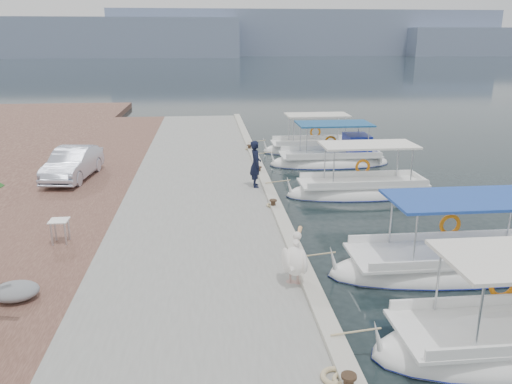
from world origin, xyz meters
TOP-DOWN VIEW (x-y plane):
  - ground at (0.00, 0.00)m, footprint 400.00×400.00m
  - concrete_quay at (-3.00, 5.00)m, footprint 6.00×40.00m
  - quay_curb at (-0.22, 5.00)m, footprint 0.44×40.00m
  - cobblestone_strip at (-8.00, 5.00)m, footprint 4.00×40.00m
  - distant_hills at (29.61, 201.49)m, footprint 330.00×60.00m
  - fishing_caique_b at (4.35, -3.16)m, footprint 7.53×2.41m
  - fishing_caique_c at (3.90, 4.35)m, footprint 6.62×2.11m
  - fishing_caique_d at (3.94, 9.88)m, footprint 6.48×2.42m
  - fishing_caique_e at (3.65, 13.12)m, footprint 6.12×2.13m
  - mooring_bollards at (-0.35, 1.50)m, footprint 0.28×20.28m
  - pelican at (-0.59, -4.34)m, footprint 0.78×1.59m
  - fisherman at (-0.71, 4.39)m, footprint 0.49×0.73m
  - parked_car at (-8.63, 6.43)m, footprint 1.95×4.35m
  - tarp_bundle at (-7.34, -4.52)m, footprint 1.10×0.90m
  - folding_table at (-7.21, -1.07)m, footprint 0.55×0.55m
  - rope_coil at (-0.50, -8.16)m, footprint 0.54×0.54m

SIDE VIEW (x-z plane):
  - ground at x=0.00m, z-range 0.00..0.00m
  - fishing_caique_b at x=4.35m, z-range -1.29..1.54m
  - fishing_caique_c at x=3.90m, z-range -1.29..1.54m
  - fishing_caique_e at x=3.65m, z-range -1.29..1.54m
  - fishing_caique_d at x=3.94m, z-range -1.22..1.61m
  - concrete_quay at x=-3.00m, z-range 0.00..0.50m
  - cobblestone_strip at x=-8.00m, z-range 0.00..0.50m
  - rope_coil at x=-0.50m, z-range 0.50..0.60m
  - quay_curb at x=-0.22m, z-range 0.50..0.62m
  - mooring_bollards at x=-0.35m, z-range 0.53..0.86m
  - tarp_bundle at x=-7.34m, z-range 0.50..0.90m
  - folding_table at x=-7.21m, z-range 0.66..1.39m
  - pelican at x=-0.59m, z-range 0.52..1.75m
  - parked_car at x=-8.63m, z-range 0.50..1.89m
  - fisherman at x=-0.71m, z-range 0.50..2.46m
  - distant_hills at x=29.61m, z-range -1.39..16.61m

